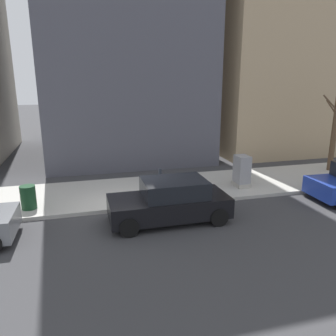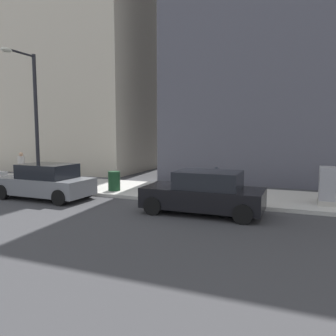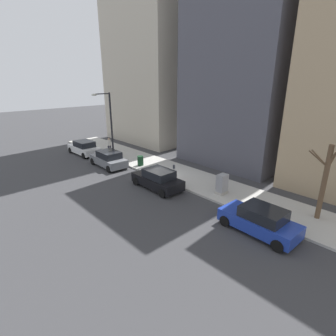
# 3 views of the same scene
# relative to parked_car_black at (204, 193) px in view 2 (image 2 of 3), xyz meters

# --- Properties ---
(ground_plane) EXTENTS (120.00, 120.00, 0.00)m
(ground_plane) POSITION_rel_parked_car_black_xyz_m (1.22, 1.33, -0.74)
(ground_plane) COLOR #38383A
(sidewalk) EXTENTS (4.00, 36.00, 0.15)m
(sidewalk) POSITION_rel_parked_car_black_xyz_m (3.22, 1.33, -0.66)
(sidewalk) COLOR #B2AFA8
(sidewalk) RESTS_ON ground
(parked_car_black) EXTENTS (1.93, 4.20, 1.52)m
(parked_car_black) POSITION_rel_parked_car_black_xyz_m (0.00, 0.00, 0.00)
(parked_car_black) COLOR black
(parked_car_black) RESTS_ON ground
(parked_car_grey) EXTENTS (1.99, 4.23, 1.52)m
(parked_car_grey) POSITION_rel_parked_car_black_xyz_m (-0.03, 7.08, 0.00)
(parked_car_grey) COLOR slate
(parked_car_grey) RESTS_ON ground
(parking_meter) EXTENTS (0.14, 0.10, 1.35)m
(parking_meter) POSITION_rel_parked_car_black_xyz_m (1.67, -0.04, 0.24)
(parking_meter) COLOR slate
(parking_meter) RESTS_ON sidewalk
(utility_box) EXTENTS (0.83, 0.61, 1.43)m
(utility_box) POSITION_rel_parked_car_black_xyz_m (2.52, -4.07, 0.11)
(utility_box) COLOR #A8A399
(utility_box) RESTS_ON sidewalk
(streetlamp) EXTENTS (1.97, 0.32, 6.50)m
(streetlamp) POSITION_rel_parked_car_black_xyz_m (1.50, 9.16, 3.28)
(streetlamp) COLOR black
(streetlamp) RESTS_ON sidewalk
(trash_bin) EXTENTS (0.56, 0.56, 0.90)m
(trash_bin) POSITION_rel_parked_car_black_xyz_m (2.12, 4.96, -0.14)
(trash_bin) COLOR #14381E
(trash_bin) RESTS_ON sidewalk
(pedestrian_near_meter) EXTENTS (0.40, 0.36, 1.66)m
(pedestrian_near_meter) POSITION_rel_parked_car_black_xyz_m (2.31, 10.85, 0.35)
(pedestrian_near_meter) COLOR #1E1E2D
(pedestrian_near_meter) RESTS_ON sidewalk
(office_block_center) EXTENTS (9.59, 9.59, 19.93)m
(office_block_center) POSITION_rel_parked_car_black_xyz_m (11.52, -0.01, 9.23)
(office_block_center) COLOR #4C4C56
(office_block_center) RESTS_ON ground
(office_tower_right) EXTENTS (11.30, 11.30, 25.81)m
(office_tower_right) POSITION_rel_parked_car_black_xyz_m (12.37, 13.23, 12.17)
(office_tower_right) COLOR #BCB29E
(office_tower_right) RESTS_ON ground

